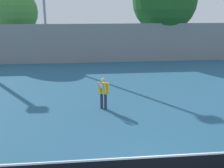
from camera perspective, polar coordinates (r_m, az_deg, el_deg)
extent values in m
cube|color=white|center=(7.43, 10.35, -15.26)|extent=(11.54, 0.04, 0.05)
cylinder|color=#282D47|center=(13.15, -2.27, -3.69)|extent=(0.14, 0.14, 0.81)
cylinder|color=#282D47|center=(13.06, -1.41, -3.81)|extent=(0.14, 0.14, 0.81)
cube|color=yellow|center=(12.88, -1.87, -0.90)|extent=(0.44, 0.36, 0.56)
cylinder|color=yellow|center=(12.98, -2.86, -0.74)|extent=(0.10, 0.10, 0.54)
cylinder|color=yellow|center=(12.79, -0.87, -1.00)|extent=(0.10, 0.10, 0.54)
sphere|color=#DBAD89|center=(12.77, -1.89, 0.86)|extent=(0.21, 0.21, 0.21)
cylinder|color=black|center=(12.65, -2.40, -1.38)|extent=(0.03, 0.03, 0.22)
torus|color=#28519E|center=(12.57, -2.41, -0.28)|extent=(0.29, 0.17, 0.31)
cylinder|color=silver|center=(12.57, -2.41, -0.28)|extent=(0.24, 0.13, 0.27)
cylinder|color=#939399|center=(23.98, -14.61, 16.88)|extent=(0.21, 0.21, 10.57)
cube|color=gray|center=(23.91, -1.16, 8.85)|extent=(33.91, 0.06, 3.47)
cylinder|color=brown|center=(27.46, -19.94, 8.05)|extent=(0.34, 0.34, 2.68)
sphere|color=#428438|center=(27.22, -20.60, 14.53)|extent=(4.43, 4.43, 4.43)
cylinder|color=brown|center=(27.06, 10.89, 8.98)|extent=(0.33, 0.33, 3.02)
sphere|color=#235B23|center=(26.84, 11.38, 17.42)|extent=(6.18, 6.18, 6.18)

